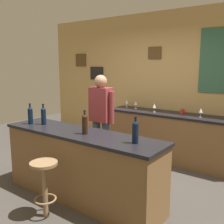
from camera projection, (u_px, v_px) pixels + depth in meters
The scene contains 15 objects.
ground_plane at pixel (100, 187), 3.92m from camera, with size 10.00×10.00×0.00m, color #423D38.
back_wall at pixel (165, 83), 5.26m from camera, with size 6.00×0.09×2.80m.
bar_counter at pixel (81, 166), 3.52m from camera, with size 2.37×0.60×0.92m.
side_counter at pixel (173, 137), 4.91m from camera, with size 2.59×0.56×0.90m.
bartender at pixel (101, 117), 4.36m from camera, with size 0.52×0.21×1.62m.
bar_stool at pixel (44, 180), 3.08m from camera, with size 0.32×0.32×0.68m.
wine_bottle_a at pixel (30, 115), 3.89m from camera, with size 0.07×0.07×0.31m.
wine_bottle_b at pixel (44, 115), 3.85m from camera, with size 0.07×0.07×0.31m.
wine_bottle_c at pixel (85, 123), 3.32m from camera, with size 0.07×0.07×0.31m.
wine_bottle_d at pixel (135, 131), 2.93m from camera, with size 0.07×0.07×0.31m.
wine_glass_a at pixel (127, 102), 5.52m from camera, with size 0.07×0.07×0.16m.
wine_glass_b at pixel (136, 103), 5.35m from camera, with size 0.07×0.07×0.16m.
wine_glass_c at pixel (154, 106), 4.98m from camera, with size 0.07×0.07×0.16m.
wine_glass_d at pixel (201, 111), 4.49m from camera, with size 0.07×0.07×0.16m.
coffee_mug at pixel (183, 112), 4.77m from camera, with size 0.13×0.08×0.09m.
Camera 1 is at (2.33, -2.83, 1.79)m, focal length 42.48 mm.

